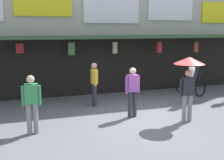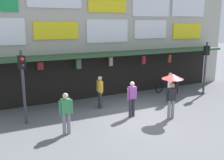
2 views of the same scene
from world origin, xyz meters
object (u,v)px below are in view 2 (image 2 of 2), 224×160
object	(u,v)px
traffic_light_near	(23,75)
pedestrian_in_white	(66,110)
pedestrian_with_umbrella	(172,84)
pedestrian_in_yellow	(132,97)
bicycle_parked	(167,88)
pedestrian_in_black	(170,86)
pedestrian_in_purple	(100,90)
traffic_light_far	(206,60)

from	to	relation	value
traffic_light_near	pedestrian_in_white	distance (m)	2.50
pedestrian_with_umbrella	pedestrian_in_white	xyz separation A→B (m)	(-4.74, 0.49, -0.66)
pedestrian_in_yellow	bicycle_parked	bearing A→B (deg)	30.57
traffic_light_near	bicycle_parked	xyz separation A→B (m)	(8.33, 0.94, -1.75)
pedestrian_in_yellow	pedestrian_in_black	xyz separation A→B (m)	(2.87, 0.86, 0.00)
bicycle_parked	pedestrian_in_yellow	size ratio (longest dim) A/B	0.79
traffic_light_near	pedestrian_in_black	distance (m)	7.52
traffic_light_near	pedestrian_in_purple	world-z (taller)	traffic_light_near
pedestrian_in_purple	pedestrian_in_white	xyz separation A→B (m)	(-2.42, -2.27, 0.04)
pedestrian_in_purple	pedestrian_in_white	size ratio (longest dim) A/B	1.00
traffic_light_near	traffic_light_far	xyz separation A→B (m)	(10.39, 0.02, 0.00)
pedestrian_in_purple	pedestrian_with_umbrella	xyz separation A→B (m)	(2.31, -2.76, 0.69)
pedestrian_in_black	pedestrian_in_white	world-z (taller)	same
pedestrian_in_yellow	pedestrian_in_white	size ratio (longest dim) A/B	1.00
traffic_light_far	pedestrian_in_yellow	size ratio (longest dim) A/B	1.90
traffic_light_far	pedestrian_with_umbrella	size ratio (longest dim) A/B	1.54
pedestrian_in_yellow	pedestrian_in_white	distance (m)	3.30
traffic_light_far	pedestrian_in_black	bearing A→B (deg)	-171.29
traffic_light_near	pedestrian_in_white	size ratio (longest dim) A/B	1.90
traffic_light_near	pedestrian_with_umbrella	distance (m)	6.46
pedestrian_in_yellow	pedestrian_in_black	size ratio (longest dim) A/B	1.00
traffic_light_far	pedestrian_in_white	size ratio (longest dim) A/B	1.90
pedestrian_in_yellow	pedestrian_in_white	xyz separation A→B (m)	(-3.27, -0.51, 0.04)
traffic_light_near	pedestrian_in_black	xyz separation A→B (m)	(7.41, -0.44, -1.19)
traffic_light_near	bicycle_parked	distance (m)	8.57
traffic_light_far	pedestrian_with_umbrella	distance (m)	4.98
pedestrian_with_umbrella	pedestrian_in_white	bearing A→B (deg)	174.06
bicycle_parked	traffic_light_near	bearing A→B (deg)	-173.58
bicycle_parked	pedestrian_in_black	world-z (taller)	pedestrian_in_black
bicycle_parked	pedestrian_with_umbrella	size ratio (longest dim) A/B	0.63
traffic_light_far	bicycle_parked	xyz separation A→B (m)	(-2.06, 0.92, -1.75)
pedestrian_in_purple	pedestrian_in_black	distance (m)	3.82
bicycle_parked	pedestrian_in_purple	world-z (taller)	pedestrian_in_purple
traffic_light_near	traffic_light_far	size ratio (longest dim) A/B	1.00
bicycle_parked	pedestrian_in_yellow	distance (m)	4.44
pedestrian_in_black	pedestrian_in_white	size ratio (longest dim) A/B	1.00
pedestrian_in_purple	pedestrian_with_umbrella	distance (m)	3.67
pedestrian_in_purple	pedestrian_in_black	size ratio (longest dim) A/B	1.00
traffic_light_far	pedestrian_in_white	bearing A→B (deg)	-168.66
traffic_light_near	traffic_light_far	bearing A→B (deg)	0.11
traffic_light_far	pedestrian_in_black	size ratio (longest dim) A/B	1.90
pedestrian_with_umbrella	traffic_light_far	bearing A→B (deg)	27.92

